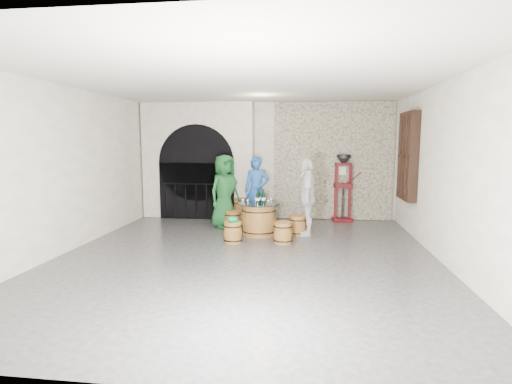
# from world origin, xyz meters

# --- Properties ---
(ground) EXTENTS (8.00, 8.00, 0.00)m
(ground) POSITION_xyz_m (0.00, 0.00, 0.00)
(ground) COLOR #2C2C2F
(ground) RESTS_ON ground
(wall_back) EXTENTS (8.00, 0.00, 8.00)m
(wall_back) POSITION_xyz_m (0.00, 4.00, 1.60)
(wall_back) COLOR beige
(wall_back) RESTS_ON ground
(wall_front) EXTENTS (8.00, 0.00, 8.00)m
(wall_front) POSITION_xyz_m (0.00, -4.00, 1.60)
(wall_front) COLOR beige
(wall_front) RESTS_ON ground
(wall_left) EXTENTS (0.00, 8.00, 8.00)m
(wall_left) POSITION_xyz_m (-3.50, 0.00, 1.60)
(wall_left) COLOR beige
(wall_left) RESTS_ON ground
(wall_right) EXTENTS (0.00, 8.00, 8.00)m
(wall_right) POSITION_xyz_m (3.50, 0.00, 1.60)
(wall_right) COLOR beige
(wall_right) RESTS_ON ground
(ceiling) EXTENTS (8.00, 8.00, 0.00)m
(ceiling) POSITION_xyz_m (0.00, 0.00, 3.20)
(ceiling) COLOR beige
(ceiling) RESTS_ON wall_back
(stone_facing_panel) EXTENTS (3.20, 0.12, 3.18)m
(stone_facing_panel) POSITION_xyz_m (1.80, 3.94, 1.60)
(stone_facing_panel) COLOR tan
(stone_facing_panel) RESTS_ON ground
(arched_opening) EXTENTS (3.10, 0.60, 3.19)m
(arched_opening) POSITION_xyz_m (-1.90, 3.74, 1.58)
(arched_opening) COLOR beige
(arched_opening) RESTS_ON ground
(shuttered_window) EXTENTS (0.23, 1.10, 2.00)m
(shuttered_window) POSITION_xyz_m (3.38, 2.40, 1.80)
(shuttered_window) COLOR black
(shuttered_window) RESTS_ON wall_right
(barrel_table) EXTENTS (0.95, 0.95, 0.74)m
(barrel_table) POSITION_xyz_m (0.03, 1.80, 0.36)
(barrel_table) COLOR brown
(barrel_table) RESTS_ON ground
(barrel_stool_left) EXTENTS (0.41, 0.41, 0.46)m
(barrel_stool_left) POSITION_xyz_m (-0.68, 2.34, 0.23)
(barrel_stool_left) COLOR brown
(barrel_stool_left) RESTS_ON ground
(barrel_stool_far) EXTENTS (0.41, 0.41, 0.46)m
(barrel_stool_far) POSITION_xyz_m (-0.12, 2.68, 0.23)
(barrel_stool_far) COLOR brown
(barrel_stool_far) RESTS_ON ground
(barrel_stool_right) EXTENTS (0.41, 0.41, 0.46)m
(barrel_stool_right) POSITION_xyz_m (0.91, 1.91, 0.23)
(barrel_stool_right) COLOR brown
(barrel_stool_right) RESTS_ON ground
(barrel_stool_near_right) EXTENTS (0.41, 0.41, 0.46)m
(barrel_stool_near_right) POSITION_xyz_m (0.62, 1.14, 0.23)
(barrel_stool_near_right) COLOR brown
(barrel_stool_near_right) RESTS_ON ground
(barrel_stool_near_left) EXTENTS (0.41, 0.41, 0.46)m
(barrel_stool_near_left) POSITION_xyz_m (-0.44, 1.04, 0.23)
(barrel_stool_near_left) COLOR brown
(barrel_stool_near_left) RESTS_ON ground
(green_cap) EXTENTS (0.26, 0.21, 0.12)m
(green_cap) POSITION_xyz_m (-0.43, 1.04, 0.50)
(green_cap) COLOR #0B8341
(green_cap) RESTS_ON barrel_stool_near_left
(person_green) EXTENTS (1.00, 1.06, 1.81)m
(person_green) POSITION_xyz_m (-0.91, 2.52, 0.91)
(person_green) COLOR #13451E
(person_green) RESTS_ON ground
(person_blue) EXTENTS (0.66, 0.46, 1.75)m
(person_blue) POSITION_xyz_m (-0.18, 3.01, 0.88)
(person_blue) COLOR #1C4A9C
(person_blue) RESTS_ON ground
(person_white) EXTENTS (0.47, 1.05, 1.76)m
(person_white) POSITION_xyz_m (1.12, 1.94, 0.88)
(person_white) COLOR silver
(person_white) RESTS_ON ground
(wine_bottle_left) EXTENTS (0.08, 0.08, 0.32)m
(wine_bottle_left) POSITION_xyz_m (0.01, 1.76, 0.87)
(wine_bottle_left) COLOR black
(wine_bottle_left) RESTS_ON barrel_table
(wine_bottle_center) EXTENTS (0.08, 0.08, 0.32)m
(wine_bottle_center) POSITION_xyz_m (0.13, 1.82, 0.87)
(wine_bottle_center) COLOR black
(wine_bottle_center) RESTS_ON barrel_table
(wine_bottle_right) EXTENTS (0.08, 0.08, 0.32)m
(wine_bottle_right) POSITION_xyz_m (0.02, 1.92, 0.87)
(wine_bottle_right) COLOR black
(wine_bottle_right) RESTS_ON barrel_table
(tasting_glass_a) EXTENTS (0.05, 0.05, 0.10)m
(tasting_glass_a) POSITION_xyz_m (-0.22, 1.74, 0.79)
(tasting_glass_a) COLOR #B26E22
(tasting_glass_a) RESTS_ON barrel_table
(tasting_glass_b) EXTENTS (0.05, 0.05, 0.10)m
(tasting_glass_b) POSITION_xyz_m (0.30, 1.92, 0.79)
(tasting_glass_b) COLOR #B26E22
(tasting_glass_b) RESTS_ON barrel_table
(tasting_glass_c) EXTENTS (0.05, 0.05, 0.10)m
(tasting_glass_c) POSITION_xyz_m (-0.07, 2.01, 0.79)
(tasting_glass_c) COLOR #B26E22
(tasting_glass_c) RESTS_ON barrel_table
(tasting_glass_d) EXTENTS (0.05, 0.05, 0.10)m
(tasting_glass_d) POSITION_xyz_m (0.14, 2.11, 0.79)
(tasting_glass_d) COLOR #B26E22
(tasting_glass_d) RESTS_ON barrel_table
(tasting_glass_e) EXTENTS (0.05, 0.05, 0.10)m
(tasting_glass_e) POSITION_xyz_m (0.25, 1.74, 0.79)
(tasting_glass_e) COLOR #B26E22
(tasting_glass_e) RESTS_ON barrel_table
(tasting_glass_f) EXTENTS (0.05, 0.05, 0.10)m
(tasting_glass_f) POSITION_xyz_m (-0.34, 1.79, 0.79)
(tasting_glass_f) COLOR #B26E22
(tasting_glass_f) RESTS_ON barrel_table
(side_barrel) EXTENTS (0.47, 0.47, 0.62)m
(side_barrel) POSITION_xyz_m (-0.63, 3.39, 0.31)
(side_barrel) COLOR brown
(side_barrel) RESTS_ON ground
(corking_press) EXTENTS (0.76, 0.48, 1.79)m
(corking_press) POSITION_xyz_m (2.06, 3.63, 1.04)
(corking_press) COLOR #540E16
(corking_press) RESTS_ON ground
(control_box) EXTENTS (0.18, 0.10, 0.22)m
(control_box) POSITION_xyz_m (2.05, 3.86, 1.35)
(control_box) COLOR silver
(control_box) RESTS_ON wall_back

